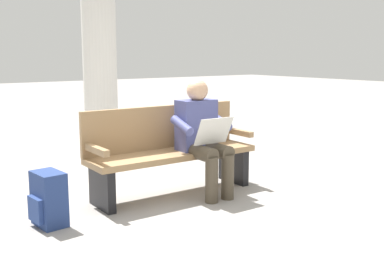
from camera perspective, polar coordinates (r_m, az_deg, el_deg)
The scene contains 5 objects.
ground_plane at distance 4.93m, azimuth -2.21°, elevation -7.98°, with size 40.00×40.00×0.00m, color gray.
bench_near at distance 4.87m, azimuth -2.70°, elevation -2.61°, with size 1.81×0.52×0.90m.
person_seated at distance 4.79m, azimuth 1.29°, elevation -0.74°, with size 0.58×0.58×1.18m.
backpack at distance 4.17m, azimuth -17.03°, elevation -8.27°, with size 0.27×0.33×0.46m.
support_pillar at distance 7.71m, azimuth -11.16°, elevation 9.39°, with size 0.54×0.54×3.03m, color silver.
Camera 1 is at (2.63, 3.91, 1.44)m, focal length 44.00 mm.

